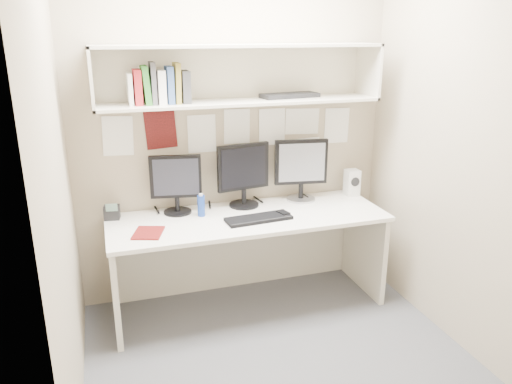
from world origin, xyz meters
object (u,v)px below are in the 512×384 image
object	(u,v)px
desk_phone	(112,212)
monitor_left	(176,181)
maroon_notebook	(148,233)
monitor_right	(301,168)
speaker	(352,182)
desk	(248,261)
keyboard	(259,219)
monitor_center	(243,173)

from	to	relation	value
desk_phone	monitor_left	bearing A→B (deg)	7.98
maroon_notebook	monitor_right	bearing A→B (deg)	34.38
monitor_left	speaker	distance (m)	1.42
desk	keyboard	xyz separation A→B (m)	(0.05, -0.11, 0.38)
monitor_left	monitor_right	xyz separation A→B (m)	(0.98, -0.00, 0.02)
monitor_center	keyboard	size ratio (longest dim) A/B	1.02
desk	maroon_notebook	size ratio (longest dim) A/B	9.02
keyboard	monitor_right	bearing A→B (deg)	31.37
monitor_right	speaker	bearing A→B (deg)	6.37
keyboard	monitor_left	bearing A→B (deg)	142.84
monitor_left	desk	bearing A→B (deg)	-14.74
maroon_notebook	desk	bearing A→B (deg)	28.62
desk	desk_phone	world-z (taller)	desk_phone
keyboard	monitor_center	bearing A→B (deg)	87.72
desk	speaker	xyz separation A→B (m)	(0.94, 0.20, 0.47)
keyboard	maroon_notebook	distance (m)	0.77
monitor_right	desk_phone	world-z (taller)	monitor_right
desk	desk_phone	xyz separation A→B (m)	(-0.94, 0.22, 0.41)
speaker	desk_phone	xyz separation A→B (m)	(-1.88, 0.02, -0.05)
keyboard	maroon_notebook	bearing A→B (deg)	176.54
desk	monitor_right	xyz separation A→B (m)	(0.50, 0.22, 0.63)
monitor_right	speaker	world-z (taller)	monitor_right
keyboard	maroon_notebook	size ratio (longest dim) A/B	2.11
keyboard	speaker	world-z (taller)	speaker
monitor_center	desk_phone	world-z (taller)	monitor_center
monitor_left	maroon_notebook	size ratio (longest dim) A/B	1.94
monitor_center	desk_phone	bearing A→B (deg)	170.71
monitor_left	monitor_right	bearing A→B (deg)	9.95
monitor_left	desk_phone	bearing A→B (deg)	-170.67
monitor_left	keyboard	xyz separation A→B (m)	(0.52, -0.33, -0.23)
desk	monitor_center	xyz separation A→B (m)	(0.03, 0.22, 0.62)
desk	speaker	world-z (taller)	speaker
desk	monitor_center	size ratio (longest dim) A/B	4.17
monitor_right	keyboard	world-z (taller)	monitor_right
monitor_center	desk_phone	size ratio (longest dim) A/B	3.74
monitor_left	desk_phone	size ratio (longest dim) A/B	3.36
speaker	maroon_notebook	size ratio (longest dim) A/B	0.95
monitor_left	maroon_notebook	world-z (taller)	monitor_left
monitor_left	maroon_notebook	xyz separation A→B (m)	(-0.25, -0.35, -0.23)
monitor_right	desk_phone	size ratio (longest dim) A/B	3.76
speaker	desk_phone	bearing A→B (deg)	-179.79
monitor_left	maroon_notebook	bearing A→B (deg)	-115.51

